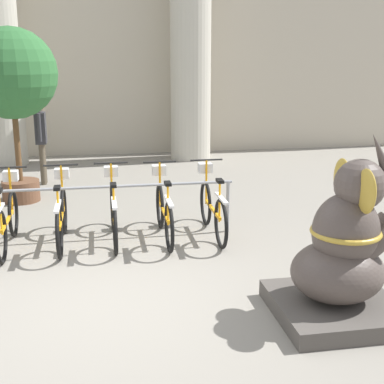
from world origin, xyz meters
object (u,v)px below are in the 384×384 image
(bicycle_2, at_px, (62,215))
(person_pedestrian, at_px, (41,134))
(bicycle_3, at_px, (113,212))
(potted_tree, at_px, (12,79))
(bicycle_1, at_px, (8,219))
(bicycle_4, at_px, (164,210))
(bicycle_5, at_px, (212,207))
(elephant_statue, at_px, (343,257))

(bicycle_2, distance_m, person_pedestrian, 3.72)
(bicycle_3, height_order, person_pedestrian, person_pedestrian)
(potted_tree, bearing_deg, bicycle_1, -86.48)
(bicycle_4, bearing_deg, bicycle_1, -179.45)
(bicycle_1, height_order, person_pedestrian, person_pedestrian)
(bicycle_3, distance_m, bicycle_5, 1.39)
(bicycle_5, relative_size, elephant_statue, 0.92)
(bicycle_2, relative_size, bicycle_4, 1.00)
(bicycle_2, relative_size, bicycle_3, 1.00)
(bicycle_3, xyz_separation_m, bicycle_5, (1.39, -0.01, 0.00))
(bicycle_2, bearing_deg, bicycle_1, -177.43)
(bicycle_1, distance_m, person_pedestrian, 3.71)
(bicycle_2, relative_size, person_pedestrian, 1.03)
(bicycle_1, height_order, elephant_statue, elephant_statue)
(elephant_statue, height_order, person_pedestrian, elephant_statue)
(bicycle_2, bearing_deg, bicycle_5, 0.43)
(bicycle_1, relative_size, bicycle_2, 1.00)
(bicycle_4, bearing_deg, bicycle_5, 2.21)
(bicycle_3, relative_size, elephant_statue, 0.92)
(bicycle_4, xyz_separation_m, person_pedestrian, (-1.96, 3.64, 0.59))
(bicycle_3, height_order, elephant_statue, elephant_statue)
(bicycle_3, bearing_deg, person_pedestrian, 109.33)
(bicycle_1, distance_m, bicycle_5, 2.79)
(bicycle_2, distance_m, bicycle_4, 1.39)
(bicycle_2, height_order, potted_tree, potted_tree)
(bicycle_3, bearing_deg, elephant_statue, -51.07)
(bicycle_3, distance_m, person_pedestrian, 3.86)
(person_pedestrian, bearing_deg, bicycle_5, -53.69)
(elephant_statue, bearing_deg, bicycle_5, 105.58)
(bicycle_2, distance_m, elephant_statue, 3.84)
(bicycle_2, bearing_deg, elephant_statue, -42.67)
(bicycle_5, relative_size, potted_tree, 0.57)
(bicycle_1, xyz_separation_m, bicycle_4, (2.09, 0.02, 0.00))
(elephant_statue, bearing_deg, bicycle_2, 137.33)
(person_pedestrian, bearing_deg, bicycle_3, -70.67)
(person_pedestrian, bearing_deg, bicycle_2, -81.13)
(bicycle_4, distance_m, elephant_statue, 2.96)
(bicycle_2, height_order, bicycle_5, same)
(bicycle_2, xyz_separation_m, potted_tree, (-0.84, 2.37, 1.71))
(bicycle_2, relative_size, potted_tree, 0.57)
(bicycle_3, bearing_deg, bicycle_2, -177.64)
(bicycle_5, height_order, elephant_statue, elephant_statue)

